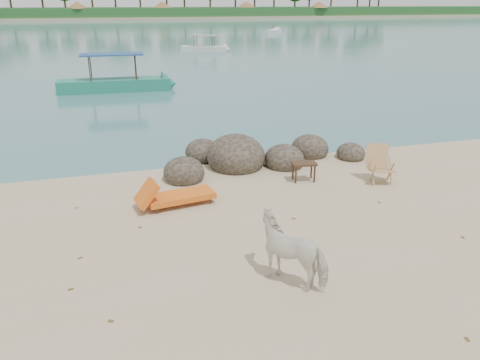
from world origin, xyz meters
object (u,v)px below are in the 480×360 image
at_px(side_table, 304,173).
at_px(boulders, 250,157).
at_px(deck_chair, 383,166).
at_px(lounge_chair, 180,194).
at_px(boat_near, 112,60).
at_px(cow, 294,250).

bearing_deg(side_table, boulders, 127.35).
distance_m(boulders, deck_chair, 3.91).
height_order(lounge_chair, deck_chair, deck_chair).
height_order(boulders, boat_near, boat_near).
bearing_deg(boat_near, lounge_chair, -84.65).
bearing_deg(cow, boulders, -142.89).
bearing_deg(deck_chair, boat_near, 128.46).
xyz_separation_m(boulders, lounge_chair, (-2.54, -2.43, 0.07)).
relative_size(side_table, lounge_chair, 0.32).
xyz_separation_m(side_table, boat_near, (-4.44, 16.22, 1.40)).
height_order(side_table, lounge_chair, lounge_chair).
distance_m(side_table, lounge_chair, 3.59).
bearing_deg(lounge_chair, deck_chair, -10.07).
relative_size(side_table, deck_chair, 0.64).
distance_m(side_table, boat_near, 16.87).
height_order(cow, side_table, cow).
relative_size(boulders, deck_chair, 6.25).
bearing_deg(lounge_chair, side_table, 1.34).
bearing_deg(boat_near, side_table, -72.42).
xyz_separation_m(boulders, cow, (-1.15, -6.25, 0.36)).
bearing_deg(lounge_chair, boat_near, 84.05).
bearing_deg(boulders, side_table, -60.79).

